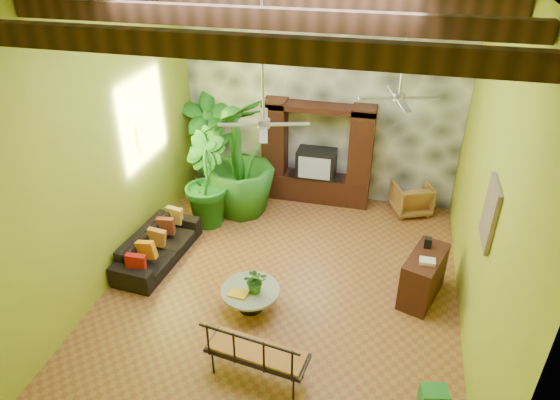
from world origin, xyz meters
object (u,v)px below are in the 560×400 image
(coffee_table, at_px, (251,296))
(green_bin, at_px, (433,398))
(iron_bench, at_px, (256,353))
(side_console, at_px, (423,276))
(entertainment_center, at_px, (317,161))
(wicker_armchair, at_px, (411,198))
(sofa, at_px, (158,246))
(tall_plant_c, at_px, (240,157))
(tall_plant_b, at_px, (204,179))
(ceiling_fan_back, at_px, (401,85))
(ceiling_fan_front, at_px, (263,109))
(tall_plant_a, at_px, (209,143))

(coffee_table, bearing_deg, green_bin, -23.08)
(iron_bench, xyz_separation_m, side_console, (2.25, 2.38, -0.11))
(green_bin, bearing_deg, entertainment_center, 116.43)
(wicker_armchair, bearing_deg, entertainment_center, -24.51)
(sofa, relative_size, tall_plant_c, 0.79)
(tall_plant_b, bearing_deg, ceiling_fan_back, -7.21)
(entertainment_center, relative_size, sofa, 1.17)
(coffee_table, height_order, green_bin, coffee_table)
(ceiling_fan_back, bearing_deg, wicker_armchair, 74.32)
(entertainment_center, bearing_deg, wicker_armchair, -1.59)
(tall_plant_b, distance_m, tall_plant_c, 0.88)
(ceiling_fan_front, xyz_separation_m, tall_plant_b, (-1.87, 2.06, -2.40))
(tall_plant_a, bearing_deg, wicker_armchair, -0.13)
(iron_bench, height_order, side_console, iron_bench)
(ceiling_fan_back, distance_m, iron_bench, 4.62)
(sofa, bearing_deg, wicker_armchair, -52.74)
(entertainment_center, relative_size, ceiling_fan_back, 1.29)
(tall_plant_c, distance_m, green_bin, 5.93)
(tall_plant_a, distance_m, tall_plant_b, 1.49)
(tall_plant_a, distance_m, side_console, 5.66)
(wicker_armchair, bearing_deg, iron_bench, 45.86)
(green_bin, bearing_deg, iron_bench, -176.39)
(ceiling_fan_front, distance_m, tall_plant_c, 3.62)
(tall_plant_c, relative_size, coffee_table, 2.67)
(iron_bench, relative_size, side_console, 1.37)
(wicker_armchair, bearing_deg, ceiling_fan_front, 33.29)
(tall_plant_c, bearing_deg, coffee_table, -69.79)
(sofa, xyz_separation_m, iron_bench, (2.59, -2.27, 0.24))
(ceiling_fan_back, relative_size, iron_bench, 1.25)
(sofa, distance_m, tall_plant_c, 2.52)
(tall_plant_b, xyz_separation_m, iron_bench, (2.19, -3.78, -0.46))
(tall_plant_c, bearing_deg, ceiling_fan_front, -64.19)
(tall_plant_c, xyz_separation_m, coffee_table, (1.09, -2.96, -1.04))
(tall_plant_a, relative_size, coffee_table, 2.39)
(entertainment_center, xyz_separation_m, sofa, (-2.48, -2.98, -0.67))
(tall_plant_b, xyz_separation_m, green_bin, (4.61, -3.63, -0.85))
(ceiling_fan_front, xyz_separation_m, green_bin, (2.73, -1.56, -3.25))
(wicker_armchair, bearing_deg, tall_plant_b, -4.34)
(ceiling_fan_front, height_order, wicker_armchair, ceiling_fan_front)
(wicker_armchair, relative_size, green_bin, 2.18)
(ceiling_fan_back, distance_m, sofa, 5.23)
(iron_bench, bearing_deg, tall_plant_b, 127.89)
(ceiling_fan_front, distance_m, green_bin, 4.52)
(side_console, bearing_deg, tall_plant_b, -179.04)
(side_console, distance_m, green_bin, 2.25)
(tall_plant_b, xyz_separation_m, side_console, (4.44, -1.40, -0.57))
(coffee_table, bearing_deg, iron_bench, -70.25)
(sofa, bearing_deg, tall_plant_c, -20.58)
(wicker_armchair, bearing_deg, coffee_table, 33.50)
(ceiling_fan_front, bearing_deg, wicker_armchair, 56.21)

